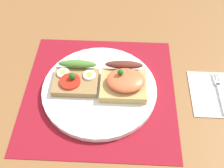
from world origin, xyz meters
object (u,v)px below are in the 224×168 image
at_px(plate, 100,89).
at_px(napkin, 217,94).
at_px(sandwich_egg_tomato, 76,78).
at_px(fork, 220,91).
at_px(sandwich_salmon, 124,81).

relative_size(plate, napkin, 2.01).
distance_m(sandwich_egg_tomato, fork, 0.35).
bearing_deg(napkin, plate, -178.85).
distance_m(plate, fork, 0.29).
bearing_deg(fork, sandwich_salmon, -178.74).
bearing_deg(plate, sandwich_salmon, 5.10).
bearing_deg(napkin, fork, 39.59).
xyz_separation_m(plate, sandwich_salmon, (0.06, 0.01, 0.03)).
distance_m(sandwich_egg_tomato, napkin, 0.34).
xyz_separation_m(sandwich_salmon, napkin, (0.22, 0.00, -0.03)).
height_order(sandwich_egg_tomato, fork, sandwich_egg_tomato).
relative_size(plate, sandwich_salmon, 2.54).
distance_m(napkin, fork, 0.01).
bearing_deg(plate, sandwich_egg_tomato, 165.27).
xyz_separation_m(plate, sandwich_egg_tomato, (-0.06, 0.02, 0.02)).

